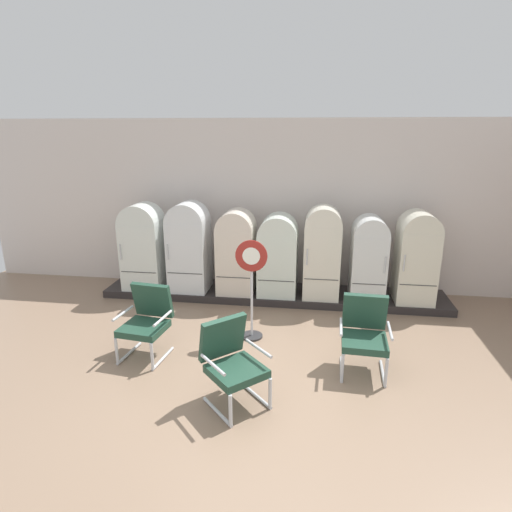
# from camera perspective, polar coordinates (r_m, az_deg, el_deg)

# --- Properties ---
(ground) EXTENTS (12.00, 10.00, 0.05)m
(ground) POSITION_cam_1_polar(r_m,az_deg,el_deg) (5.21, -1.25, -18.45)
(ground) COLOR #8B705A
(back_wall) EXTENTS (11.76, 0.12, 3.18)m
(back_wall) POSITION_cam_1_polar(r_m,az_deg,el_deg) (8.01, 2.92, 6.84)
(back_wall) COLOR silver
(back_wall) RESTS_ON ground
(display_plinth) EXTENTS (6.20, 0.95, 0.13)m
(display_plinth) POSITION_cam_1_polar(r_m,az_deg,el_deg) (7.82, 2.33, -5.14)
(display_plinth) COLOR #2B2626
(display_plinth) RESTS_ON ground
(refrigerator_0) EXTENTS (0.71, 0.63, 1.58)m
(refrigerator_0) POSITION_cam_1_polar(r_m,az_deg,el_deg) (7.99, -15.03, 1.57)
(refrigerator_0) COLOR silver
(refrigerator_0) RESTS_ON display_plinth
(refrigerator_1) EXTENTS (0.69, 0.64, 1.63)m
(refrigerator_1) POSITION_cam_1_polar(r_m,az_deg,el_deg) (7.70, -9.10, 1.58)
(refrigerator_1) COLOR silver
(refrigerator_1) RESTS_ON display_plinth
(refrigerator_2) EXTENTS (0.65, 0.67, 1.50)m
(refrigerator_2) POSITION_cam_1_polar(r_m,az_deg,el_deg) (7.52, -2.69, 0.90)
(refrigerator_2) COLOR silver
(refrigerator_2) RESTS_ON display_plinth
(refrigerator_3) EXTENTS (0.68, 0.70, 1.44)m
(refrigerator_3) POSITION_cam_1_polar(r_m,az_deg,el_deg) (7.45, 2.99, 0.43)
(refrigerator_3) COLOR silver
(refrigerator_3) RESTS_ON display_plinth
(refrigerator_4) EXTENTS (0.62, 0.62, 1.61)m
(refrigerator_4) POSITION_cam_1_polar(r_m,az_deg,el_deg) (7.36, 8.95, 0.86)
(refrigerator_4) COLOR silver
(refrigerator_4) RESTS_ON display_plinth
(refrigerator_5) EXTENTS (0.58, 0.66, 1.46)m
(refrigerator_5) POSITION_cam_1_polar(r_m,az_deg,el_deg) (7.46, 14.99, 0.04)
(refrigerator_5) COLOR silver
(refrigerator_5) RESTS_ON display_plinth
(refrigerator_6) EXTENTS (0.64, 0.68, 1.56)m
(refrigerator_6) POSITION_cam_1_polar(r_m,az_deg,el_deg) (7.59, 20.90, 0.20)
(refrigerator_6) COLOR silver
(refrigerator_6) RESTS_ON display_plinth
(armchair_left) EXTENTS (0.68, 0.73, 0.98)m
(armchair_left) POSITION_cam_1_polar(r_m,az_deg,el_deg) (5.93, -14.54, -8.19)
(armchair_left) COLOR silver
(armchair_left) RESTS_ON ground
(armchair_right) EXTENTS (0.65, 0.69, 0.98)m
(armchair_right) POSITION_cam_1_polar(r_m,az_deg,el_deg) (5.58, 14.45, -9.85)
(armchair_right) COLOR silver
(armchair_right) RESTS_ON ground
(armchair_center) EXTENTS (0.86, 0.86, 0.98)m
(armchair_center) POSITION_cam_1_polar(r_m,az_deg,el_deg) (4.82, -3.33, -13.79)
(armchair_center) COLOR silver
(armchair_center) RESTS_ON ground
(sign_stand) EXTENTS (0.46, 0.32, 1.50)m
(sign_stand) POSITION_cam_1_polar(r_m,az_deg,el_deg) (6.10, -0.60, -4.76)
(sign_stand) COLOR #2D2D30
(sign_stand) RESTS_ON ground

